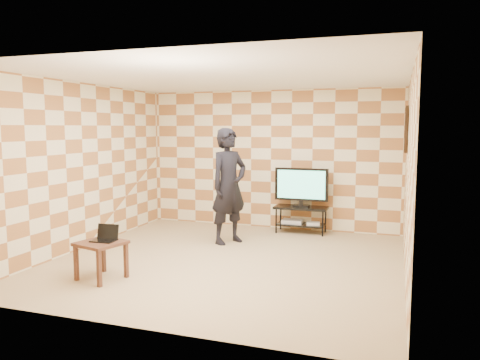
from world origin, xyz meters
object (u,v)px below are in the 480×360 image
tv_stand (301,214)px  tv (301,185)px  side_table (101,248)px  person (229,186)px

tv_stand → tv: (0.00, -0.00, 0.54)m
tv_stand → side_table: 4.02m
tv_stand → person: person is taller
tv → person: size_ratio=0.51×
side_table → person: bearing=68.9°
person → tv: bearing=-10.9°
tv → side_table: 4.04m
side_table → tv: bearing=61.1°
tv_stand → person: bearing=-131.9°
tv_stand → side_table: size_ratio=1.52×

